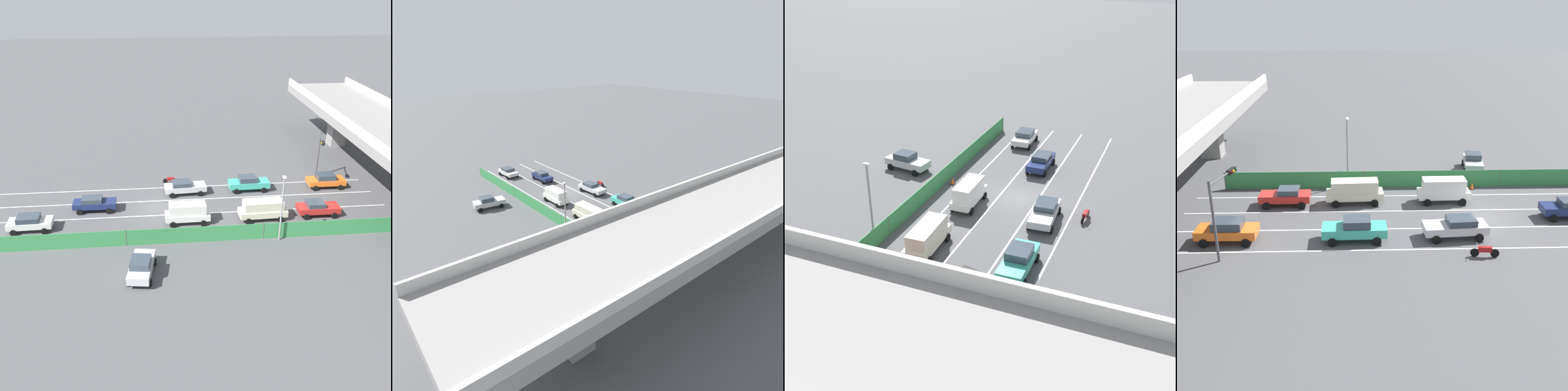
# 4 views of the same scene
# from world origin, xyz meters

# --- Properties ---
(ground_plane) EXTENTS (300.00, 300.00, 0.00)m
(ground_plane) POSITION_xyz_m (0.00, 0.00, 0.00)
(ground_plane) COLOR #4C4C4F
(lane_line_left_edge) EXTENTS (0.14, 42.47, 0.01)m
(lane_line_left_edge) POSITION_xyz_m (-5.08, 3.23, 0.00)
(lane_line_left_edge) COLOR silver
(lane_line_left_edge) RESTS_ON ground
(lane_line_mid_left) EXTENTS (0.14, 42.47, 0.01)m
(lane_line_mid_left) POSITION_xyz_m (-1.69, 3.23, 0.00)
(lane_line_mid_left) COLOR silver
(lane_line_mid_left) RESTS_ON ground
(lane_line_mid_right) EXTENTS (0.14, 42.47, 0.01)m
(lane_line_mid_right) POSITION_xyz_m (1.69, 3.23, 0.00)
(lane_line_mid_right) COLOR silver
(lane_line_mid_right) RESTS_ON ground
(lane_line_right_edge) EXTENTS (0.14, 42.47, 0.01)m
(lane_line_right_edge) POSITION_xyz_m (5.08, 3.23, 0.00)
(lane_line_right_edge) COLOR silver
(lane_line_right_edge) RESTS_ON ground
(green_fence) EXTENTS (0.10, 38.57, 1.61)m
(green_fence) POSITION_xyz_m (7.27, 3.23, 0.81)
(green_fence) COLOR #338447
(green_fence) RESTS_ON ground
(car_sedan_silver) EXTENTS (2.30, 4.77, 1.55)m
(car_sedan_silver) POSITION_xyz_m (-3.24, 3.00, 0.88)
(car_sedan_silver) COLOR #B7BABC
(car_sedan_silver) RESTS_ON ground
(car_taxi_orange) EXTENTS (2.09, 4.37, 1.69)m
(car_taxi_orange) POSITION_xyz_m (-3.40, 19.59, 0.93)
(car_taxi_orange) COLOR orange
(car_taxi_orange) RESTS_ON ground
(car_van_cream) EXTENTS (2.12, 4.91, 2.09)m
(car_van_cream) POSITION_xyz_m (3.50, 10.46, 1.19)
(car_van_cream) COLOR beige
(car_van_cream) RESTS_ON ground
(car_sedan_red) EXTENTS (2.03, 4.28, 1.56)m
(car_sedan_red) POSITION_xyz_m (3.22, 16.31, 0.87)
(car_sedan_red) COLOR red
(car_sedan_red) RESTS_ON ground
(car_taxi_teal) EXTENTS (2.10, 4.69, 1.74)m
(car_taxi_teal) POSITION_xyz_m (-3.49, 10.42, 0.94)
(car_taxi_teal) COLOR teal
(car_taxi_teal) RESTS_ON ground
(car_van_white) EXTENTS (1.96, 4.47, 2.13)m
(car_van_white) POSITION_xyz_m (3.52, 2.78, 1.21)
(car_van_white) COLOR silver
(car_van_white) RESTS_ON ground
(motorcycle) EXTENTS (0.60, 1.95, 0.93)m
(motorcycle) POSITION_xyz_m (-6.26, 1.61, 0.46)
(motorcycle) COLOR black
(motorcycle) RESTS_ON ground
(parked_wagon_silver) EXTENTS (4.57, 2.51, 1.74)m
(parked_wagon_silver) POSITION_xyz_m (12.03, -1.74, 0.94)
(parked_wagon_silver) COLOR #B2B5B7
(parked_wagon_silver) RESTS_ON ground
(traffic_light) EXTENTS (3.37, 1.14, 5.74)m
(traffic_light) POSITION_xyz_m (-5.23, 19.21, 4.04)
(traffic_light) COLOR #47474C
(traffic_light) RESTS_ON ground
(street_lamp) EXTENTS (0.60, 0.36, 6.58)m
(street_lamp) POSITION_xyz_m (7.67, 11.10, 4.04)
(street_lamp) COLOR gray
(street_lamp) RESTS_ON ground
(traffic_cone) EXTENTS (0.47, 0.47, 0.65)m
(traffic_cone) POSITION_xyz_m (6.56, -0.43, 0.30)
(traffic_cone) COLOR orange
(traffic_cone) RESTS_ON ground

